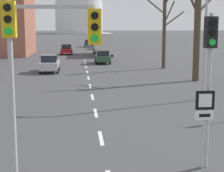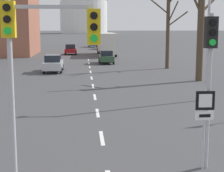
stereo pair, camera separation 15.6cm
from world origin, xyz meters
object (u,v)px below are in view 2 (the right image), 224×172
object	(u,v)px
city_bus	(107,42)
sedan_near_left	(102,45)
traffic_signal_near_right	(210,62)
traffic_signal_near_left	(39,45)
sedan_near_right	(53,63)
route_sign_post	(205,115)
sedan_far_left	(93,43)
sedan_mid_centre	(71,49)
sedan_far_right	(106,57)
street_lamp_right	(202,26)

from	to	relation	value
city_bus	sedan_near_left	bearing A→B (deg)	89.54
traffic_signal_near_right	traffic_signal_near_left	bearing A→B (deg)	-168.30
traffic_signal_near_left	sedan_near_left	bearing A→B (deg)	85.58
sedan_near_left	sedan_near_right	xyz separation A→B (m)	(-6.84, -37.74, 0.03)
route_sign_post	sedan_far_left	world-z (taller)	route_sign_post
traffic_signal_near_right	city_bus	size ratio (longest dim) A/B	0.45
sedan_near_right	sedan_mid_centre	bearing A→B (deg)	87.62
sedan_near_right	sedan_far_right	xyz separation A→B (m)	(5.82, 8.26, -0.05)
sedan_far_left	sedan_far_right	distance (m)	37.29
sedan_near_left	sedan_far_left	bearing A→B (deg)	102.26
sedan_mid_centre	sedan_near_left	bearing A→B (deg)	67.60
sedan_near_left	sedan_mid_centre	xyz separation A→B (m)	(-5.86, -14.21, 0.01)
sedan_mid_centre	sedan_near_right	bearing A→B (deg)	-92.38
sedan_mid_centre	sedan_far_right	xyz separation A→B (m)	(4.84, -15.27, -0.03)
street_lamp_right	sedan_far_right	size ratio (longest dim) A/B	1.81
street_lamp_right	sedan_far_right	xyz separation A→B (m)	(-4.31, 23.54, -3.71)
city_bus	route_sign_post	bearing A→B (deg)	-89.94
sedan_mid_centre	city_bus	bearing A→B (deg)	-19.76
traffic_signal_near_right	sedan_near_right	xyz separation A→B (m)	(-6.90, 26.31, -2.57)
route_sign_post	sedan_mid_centre	size ratio (longest dim) A/B	0.68
sedan_near_right	sedan_far_left	world-z (taller)	sedan_near_right
street_lamp_right	sedan_near_right	world-z (taller)	street_lamp_right
traffic_signal_near_right	sedan_far_left	xyz separation A→B (m)	(-1.76, 71.85, -2.59)
route_sign_post	sedan_far_left	distance (m)	72.00
traffic_signal_near_right	route_sign_post	xyz separation A→B (m)	(-0.14, -0.13, -1.66)
sedan_far_right	sedan_near_right	bearing A→B (deg)	-125.19
traffic_signal_near_left	sedan_near_right	bearing A→B (deg)	93.78
sedan_mid_centre	route_sign_post	bearing A→B (deg)	-83.40
traffic_signal_near_right	sedan_far_right	size ratio (longest dim) A/B	1.23
sedan_near_left	city_bus	size ratio (longest dim) A/B	0.42
traffic_signal_near_right	city_bus	world-z (taller)	traffic_signal_near_right
traffic_signal_near_right	sedan_near_right	distance (m)	27.32
traffic_signal_near_right	route_sign_post	bearing A→B (deg)	-138.01
traffic_signal_near_right	traffic_signal_near_left	world-z (taller)	traffic_signal_near_left
traffic_signal_near_right	street_lamp_right	distance (m)	11.55
route_sign_post	street_lamp_right	bearing A→B (deg)	73.20
sedan_mid_centre	traffic_signal_near_right	bearing A→B (deg)	-83.22
traffic_signal_near_right	traffic_signal_near_left	xyz separation A→B (m)	(-5.09, -1.06, 0.59)
traffic_signal_near_left	street_lamp_right	world-z (taller)	street_lamp_right
traffic_signal_near_right	sedan_near_left	xyz separation A→B (m)	(-0.06, 64.05, -2.61)
traffic_signal_near_left	sedan_near_right	world-z (taller)	traffic_signal_near_left
traffic_signal_near_right	city_bus	xyz separation A→B (m)	(-0.20, 47.78, -1.38)
street_lamp_right	sedan_near_right	distance (m)	18.69
traffic_signal_near_left	sedan_near_left	xyz separation A→B (m)	(5.03, 65.11, -3.20)
route_sign_post	sedan_far_right	distance (m)	34.72
traffic_signal_near_right	sedan_near_right	world-z (taller)	traffic_signal_near_right
sedan_near_right	sedan_far_left	size ratio (longest dim) A/B	1.07
route_sign_post	city_bus	distance (m)	47.91
traffic_signal_near_left	route_sign_post	world-z (taller)	traffic_signal_near_left
sedan_far_left	sedan_far_right	size ratio (longest dim) A/B	1.01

